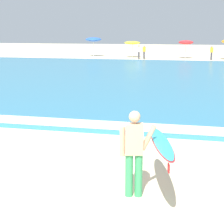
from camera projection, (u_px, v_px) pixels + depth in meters
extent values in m
plane|color=beige|center=(68.00, 205.00, 6.69)|extent=(160.00, 160.00, 0.00)
cube|color=teal|center=(160.00, 77.00, 24.46)|extent=(120.00, 28.00, 0.14)
cube|color=white|center=(122.00, 126.00, 11.70)|extent=(120.00, 1.04, 0.01)
cylinder|color=#338E56|center=(129.00, 175.00, 6.97)|extent=(0.15, 0.15, 0.88)
cylinder|color=#338E56|center=(139.00, 175.00, 6.96)|extent=(0.15, 0.15, 0.88)
cube|color=tan|center=(134.00, 139.00, 6.80)|extent=(0.38, 0.28, 0.60)
sphere|color=tan|center=(135.00, 117.00, 6.70)|extent=(0.22, 0.22, 0.22)
cylinder|color=tan|center=(122.00, 141.00, 6.81)|extent=(0.10, 0.10, 0.58)
cylinder|color=tan|center=(148.00, 138.00, 6.81)|extent=(0.32, 0.16, 0.51)
ellipsoid|color=#33BCD6|center=(161.00, 142.00, 6.80)|extent=(0.82, 2.65, 0.30)
ellipsoid|color=red|center=(161.00, 143.00, 6.80)|extent=(0.87, 2.75, 0.26)
cube|color=red|center=(169.00, 168.00, 5.80)|extent=(0.05, 0.14, 0.14)
cylinder|color=beige|center=(93.00, 48.00, 45.27)|extent=(0.05, 0.05, 2.03)
ellipsoid|color=blue|center=(93.00, 39.00, 45.02)|extent=(2.01, 2.03, 0.58)
cylinder|color=beige|center=(132.00, 50.00, 43.24)|extent=(0.05, 0.05, 1.70)
ellipsoid|color=yellow|center=(132.00, 43.00, 43.03)|extent=(1.94, 1.95, 0.46)
cylinder|color=beige|center=(186.00, 51.00, 41.55)|extent=(0.05, 0.05, 1.80)
ellipsoid|color=red|center=(186.00, 42.00, 41.34)|extent=(1.72, 1.72, 0.48)
cylinder|color=#383842|center=(139.00, 55.00, 41.02)|extent=(0.20, 0.20, 0.84)
cube|color=white|center=(139.00, 49.00, 40.86)|extent=(0.32, 0.20, 0.54)
sphere|color=#9E7051|center=(139.00, 46.00, 40.78)|extent=(0.20, 0.20, 0.20)
cylinder|color=#383842|center=(211.00, 56.00, 39.58)|extent=(0.20, 0.20, 0.84)
cube|color=orange|center=(212.00, 50.00, 39.43)|extent=(0.32, 0.20, 0.54)
sphere|color=tan|center=(212.00, 47.00, 39.35)|extent=(0.20, 0.20, 0.20)
cylinder|color=#383842|center=(144.00, 55.00, 40.97)|extent=(0.20, 0.20, 0.84)
cube|color=orange|center=(144.00, 49.00, 40.82)|extent=(0.32, 0.20, 0.54)
sphere|color=tan|center=(144.00, 46.00, 40.74)|extent=(0.20, 0.20, 0.20)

